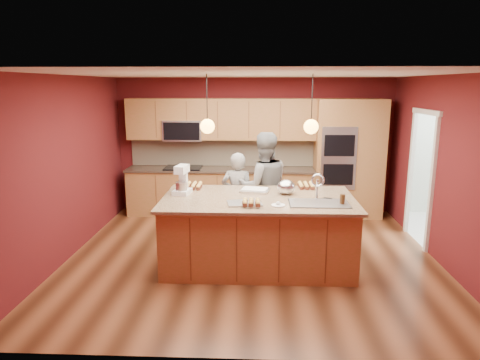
{
  "coord_description": "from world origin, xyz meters",
  "views": [
    {
      "loc": [
        0.09,
        -6.1,
        2.55
      ],
      "look_at": [
        -0.17,
        -0.1,
        1.22
      ],
      "focal_mm": 32.0,
      "sensor_mm": 36.0,
      "label": 1
    }
  ],
  "objects_px": {
    "stand_mixer": "(182,182)",
    "person_right": "(263,187)",
    "mixing_bowl": "(286,187)",
    "person_left": "(238,197)",
    "island": "(259,230)"
  },
  "relations": [
    {
      "from": "stand_mixer",
      "to": "person_right",
      "type": "bearing_deg",
      "value": 44.11
    },
    {
      "from": "person_right",
      "to": "mixing_bowl",
      "type": "distance_m",
      "value": 0.88
    },
    {
      "from": "person_left",
      "to": "person_right",
      "type": "bearing_deg",
      "value": -174.19
    },
    {
      "from": "island",
      "to": "stand_mixer",
      "type": "bearing_deg",
      "value": 170.92
    },
    {
      "from": "island",
      "to": "person_left",
      "type": "xyz_separation_m",
      "value": [
        -0.36,
        1.01,
        0.23
      ]
    },
    {
      "from": "person_right",
      "to": "mixing_bowl",
      "type": "xyz_separation_m",
      "value": [
        0.32,
        -0.79,
        0.19
      ]
    },
    {
      "from": "person_right",
      "to": "mixing_bowl",
      "type": "relative_size",
      "value": 6.93
    },
    {
      "from": "person_left",
      "to": "stand_mixer",
      "type": "relative_size",
      "value": 3.52
    },
    {
      "from": "island",
      "to": "stand_mixer",
      "type": "xyz_separation_m",
      "value": [
        -1.13,
        0.18,
        0.67
      ]
    },
    {
      "from": "person_right",
      "to": "stand_mixer",
      "type": "relative_size",
      "value": 4.31
    },
    {
      "from": "island",
      "to": "person_right",
      "type": "height_order",
      "value": "person_right"
    },
    {
      "from": "person_left",
      "to": "person_right",
      "type": "xyz_separation_m",
      "value": [
        0.43,
        0.0,
        0.17
      ]
    },
    {
      "from": "mixing_bowl",
      "to": "person_right",
      "type": "bearing_deg",
      "value": 111.92
    },
    {
      "from": "island",
      "to": "stand_mixer",
      "type": "relative_size",
      "value": 6.43
    },
    {
      "from": "person_right",
      "to": "island",
      "type": "bearing_deg",
      "value": 74.6
    }
  ]
}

